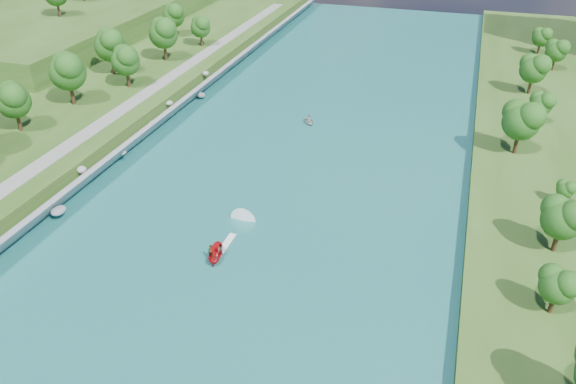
% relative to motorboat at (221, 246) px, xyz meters
% --- Properties ---
extents(ground, '(260.00, 260.00, 0.00)m').
position_rel_motorboat_xyz_m(ground, '(1.13, -4.15, -0.74)').
color(ground, '#2D5119').
rests_on(ground, ground).
extents(river_water, '(55.00, 240.00, 0.10)m').
position_rel_motorboat_xyz_m(river_water, '(1.13, 15.85, -0.69)').
color(river_water, '#1A5F62').
rests_on(river_water, ground).
extents(ridge_west, '(60.00, 120.00, 9.00)m').
position_rel_motorboat_xyz_m(ridge_west, '(-81.37, 90.85, 3.76)').
color(ridge_west, '#2D5119').
rests_on(ridge_west, ground).
extents(riprap_bank, '(3.97, 236.00, 4.05)m').
position_rel_motorboat_xyz_m(riprap_bank, '(-24.73, 14.96, 1.07)').
color(riprap_bank, slate).
rests_on(riprap_bank, ground).
extents(riverside_path, '(3.00, 200.00, 0.10)m').
position_rel_motorboat_xyz_m(riverside_path, '(-31.37, 15.85, 2.81)').
color(riverside_path, gray).
rests_on(riverside_path, berm_west).
extents(trees_east, '(14.57, 144.24, 10.34)m').
position_rel_motorboat_xyz_m(trees_east, '(38.61, 29.15, 5.16)').
color(trees_east, '#234512').
rests_on(trees_east, berm_east).
extents(motorboat, '(3.60, 18.86, 2.16)m').
position_rel_motorboat_xyz_m(motorboat, '(0.00, 0.00, 0.00)').
color(motorboat, red).
rests_on(motorboat, river_water).
extents(raft, '(3.63, 3.94, 1.58)m').
position_rel_motorboat_xyz_m(raft, '(-0.30, 40.58, -0.27)').
color(raft, gray).
rests_on(raft, river_water).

